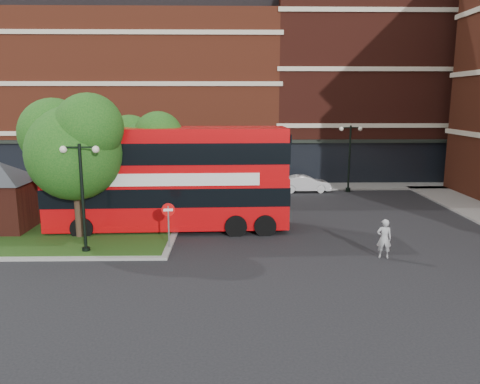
{
  "coord_description": "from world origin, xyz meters",
  "views": [
    {
      "loc": [
        1.08,
        -20.23,
        6.88
      ],
      "look_at": [
        1.57,
        4.41,
        2.0
      ],
      "focal_mm": 35.0,
      "sensor_mm": 36.0,
      "label": 1
    }
  ],
  "objects_px": {
    "woman": "(384,239)",
    "car_white": "(305,184)",
    "car_silver": "(183,180)",
    "bus": "(168,172)"
  },
  "relations": [
    {
      "from": "car_silver",
      "to": "car_white",
      "type": "xyz_separation_m",
      "value": [
        9.38,
        -1.5,
        -0.06
      ]
    },
    {
      "from": "woman",
      "to": "car_white",
      "type": "xyz_separation_m",
      "value": [
        -1.11,
        15.12,
        -0.25
      ]
    },
    {
      "from": "bus",
      "to": "car_silver",
      "type": "distance_m",
      "value": 12.06
    },
    {
      "from": "bus",
      "to": "car_silver",
      "type": "relative_size",
      "value": 3.11
    },
    {
      "from": "car_white",
      "to": "car_silver",
      "type": "bearing_deg",
      "value": 79.16
    },
    {
      "from": "woman",
      "to": "car_white",
      "type": "height_order",
      "value": "woman"
    },
    {
      "from": "woman",
      "to": "car_silver",
      "type": "xyz_separation_m",
      "value": [
        -10.5,
        16.62,
        -0.19
      ]
    },
    {
      "from": "woman",
      "to": "car_silver",
      "type": "height_order",
      "value": "woman"
    },
    {
      "from": "bus",
      "to": "woman",
      "type": "relative_size",
      "value": 7.16
    },
    {
      "from": "bus",
      "to": "car_white",
      "type": "relative_size",
      "value": 3.31
    }
  ]
}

